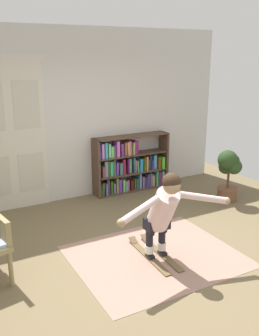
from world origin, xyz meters
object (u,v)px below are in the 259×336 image
Objects in this scene: person_skier at (164,209)px; potted_plant at (229,171)px; skis_pair at (154,254)px; bookshelf at (129,167)px.

potted_plant is at bearing 28.90° from person_skier.
skis_pair is (-2.10, -0.96, -0.53)m from potted_plant.
bookshelf is at bearing 68.91° from skis_pair.
bookshelf is 1.00× the size of person_skier.
bookshelf is at bearing 70.35° from person_skier.
potted_plant reaches higher than skis_pair.
person_skier is (-0.88, -2.46, 0.24)m from bookshelf.
bookshelf is at bearing 133.35° from potted_plant.
bookshelf is 1.79m from potted_plant.
bookshelf reaches higher than potted_plant.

